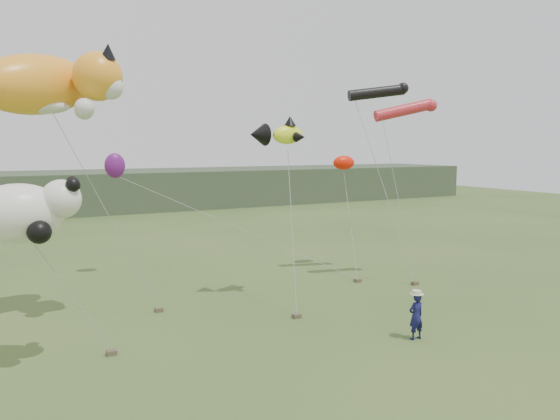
{
  "coord_description": "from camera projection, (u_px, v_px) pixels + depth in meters",
  "views": [
    {
      "loc": [
        -10.78,
        -14.31,
        6.63
      ],
      "look_at": [
        -1.45,
        3.0,
        4.33
      ],
      "focal_mm": 35.0,
      "sensor_mm": 36.0,
      "label": 1
    }
  ],
  "objects": [
    {
      "name": "headland",
      "position": [
        73.0,
        193.0,
        55.74
      ],
      "size": [
        90.0,
        13.0,
        4.0
      ],
      "color": "#2D3D28",
      "rests_on": "ground"
    },
    {
      "name": "festival_attendant",
      "position": [
        416.0,
        316.0,
        18.74
      ],
      "size": [
        0.6,
        0.4,
        1.63
      ],
      "primitive_type": "imported",
      "rotation": [
        0.0,
        0.0,
        3.16
      ],
      "color": "#121446",
      "rests_on": "ground"
    },
    {
      "name": "sandbag_anchors",
      "position": [
        283.0,
        304.0,
        22.69
      ],
      "size": [
        14.98,
        4.18,
        0.16
      ],
      "color": "brown",
      "rests_on": "ground"
    },
    {
      "name": "tube_kites",
      "position": [
        395.0,
        100.0,
        26.98
      ],
      "size": [
        3.5,
        3.09,
        2.06
      ],
      "color": "black",
      "rests_on": "ground"
    },
    {
      "name": "panda_kite",
      "position": [
        25.0,
        212.0,
        15.72
      ],
      "size": [
        3.04,
        1.97,
        1.89
      ],
      "color": "white",
      "rests_on": "ground"
    },
    {
      "name": "misc_kites",
      "position": [
        224.0,
        164.0,
        28.4
      ],
      "size": [
        12.59,
        4.35,
        1.26
      ],
      "color": "#F21904",
      "rests_on": "ground"
    },
    {
      "name": "ground",
      "position": [
        360.0,
        344.0,
        18.36
      ],
      "size": [
        120.0,
        120.0,
        0.0
      ],
      "primitive_type": "plane",
      "color": "#385123",
      "rests_on": "ground"
    },
    {
      "name": "fish_kite",
      "position": [
        277.0,
        134.0,
        22.95
      ],
      "size": [
        2.47,
        1.65,
        1.26
      ],
      "color": "#EAFC24",
      "rests_on": "ground"
    },
    {
      "name": "cat_kite",
      "position": [
        50.0,
        84.0,
        19.46
      ],
      "size": [
        6.26,
        4.27,
        2.76
      ],
      "color": "#FF9D23",
      "rests_on": "ground"
    }
  ]
}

